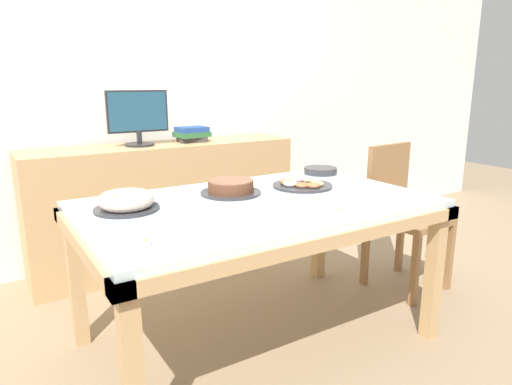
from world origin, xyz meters
TOP-DOWN VIEW (x-y plane):
  - ground_plane at (0.00, 0.00)m, footprint 12.00×12.00m
  - wall_back at (0.00, 1.56)m, footprint 8.00×0.10m
  - dining_table at (0.00, 0.00)m, footprint 1.73×1.06m
  - chair at (1.18, 0.09)m, footprint 0.46×0.46m
  - sideboard at (0.00, 1.26)m, footprint 1.93×0.44m
  - computer_monitor at (-0.18, 1.25)m, footprint 0.42×0.20m
  - book_stack at (0.22, 1.26)m, footprint 0.25×0.20m
  - cake_chocolate_round at (-0.04, 0.19)m, footprint 0.32×0.32m
  - cake_golden_bundt at (-0.60, 0.17)m, footprint 0.30×0.30m
  - pastry_platter at (0.37, 0.12)m, footprint 0.33×0.33m
  - plate_stack at (0.71, 0.36)m, footprint 0.21×0.21m
  - tealight_left_edge at (0.68, 0.04)m, footprint 0.04×0.04m
  - tealight_near_front at (0.19, -0.40)m, footprint 0.04×0.04m
  - tealight_right_edge at (-0.68, -0.32)m, footprint 0.04×0.04m

SIDE VIEW (x-z plane):
  - ground_plane at x=0.00m, z-range 0.00..0.00m
  - sideboard at x=0.00m, z-range 0.00..0.91m
  - chair at x=1.18m, z-range 0.05..0.99m
  - dining_table at x=0.00m, z-range 0.30..1.07m
  - tealight_left_edge at x=0.68m, z-range 0.76..0.79m
  - tealight_near_front at x=0.19m, z-range 0.76..0.79m
  - tealight_right_edge at x=-0.68m, z-range 0.76..0.79m
  - pastry_platter at x=0.37m, z-range 0.76..0.80m
  - plate_stack at x=0.71m, z-range 0.77..0.81m
  - cake_chocolate_round at x=-0.04m, z-range 0.76..0.84m
  - cake_golden_bundt at x=-0.60m, z-range 0.76..0.85m
  - book_stack at x=0.22m, z-range 0.91..1.02m
  - computer_monitor at x=-0.18m, z-range 0.91..1.28m
  - wall_back at x=0.00m, z-range 0.00..2.60m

